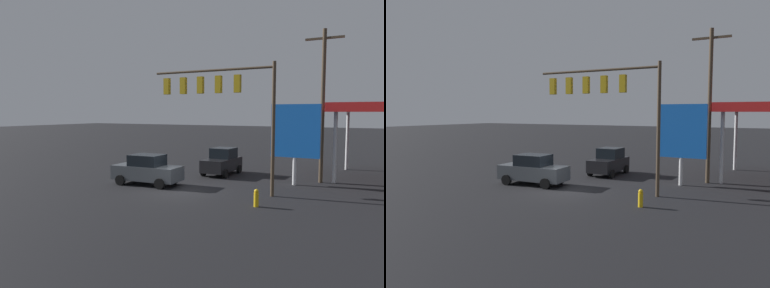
# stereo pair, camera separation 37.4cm
# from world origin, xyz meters

# --- Properties ---
(ground_plane) EXTENTS (200.00, 200.00, 0.00)m
(ground_plane) POSITION_xyz_m (0.00, 0.00, 0.00)
(ground_plane) COLOR black
(traffic_signal_assembly) EXTENTS (7.65, 0.43, 7.34)m
(traffic_signal_assembly) POSITION_xyz_m (-2.27, -1.27, 5.65)
(traffic_signal_assembly) COLOR #473828
(traffic_signal_assembly) RESTS_ON ground
(utility_pole) EXTENTS (2.40, 0.26, 9.91)m
(utility_pole) POSITION_xyz_m (-7.04, -6.74, 5.24)
(utility_pole) COLOR #473828
(utility_pole) RESTS_ON ground
(price_sign) EXTENTS (3.06, 0.27, 5.12)m
(price_sign) POSITION_xyz_m (-5.72, -5.07, 3.35)
(price_sign) COLOR silver
(price_sign) RESTS_ON ground
(hatchback_crossing) EXTENTS (2.02, 3.83, 1.97)m
(hatchback_crossing) POSITION_xyz_m (-0.05, -6.52, 0.95)
(hatchback_crossing) COLOR black
(hatchback_crossing) RESTS_ON ground
(sedan_far) EXTENTS (4.51, 2.29, 1.93)m
(sedan_far) POSITION_xyz_m (2.51, -0.64, 0.95)
(sedan_far) COLOR #474C51
(sedan_far) RESTS_ON ground
(fire_hydrant) EXTENTS (0.24, 0.24, 0.88)m
(fire_hydrant) POSITION_xyz_m (-5.45, 1.36, 0.44)
(fire_hydrant) COLOR gold
(fire_hydrant) RESTS_ON ground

